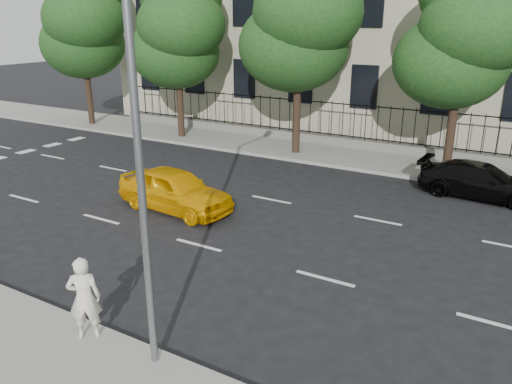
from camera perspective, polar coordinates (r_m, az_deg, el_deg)
ground at (r=13.18m, az=-13.10°, el=-9.96°), size 120.00×120.00×0.00m
far_sidewalk at (r=24.47m, az=9.60°, el=4.18°), size 60.00×4.00×0.15m
lane_markings at (r=16.56m, az=-1.96°, el=-3.18°), size 49.60×4.62×0.01m
iron_fence at (r=25.89m, az=11.02°, el=6.23°), size 30.00×0.50×2.20m
street_light at (r=8.65m, az=-11.32°, el=11.09°), size 0.25×3.32×8.05m
tree_a at (r=32.35m, az=-19.09°, el=17.91°), size 5.71×5.31×9.39m
tree_b at (r=27.54m, az=-8.80°, el=18.04°), size 5.53×5.12×8.97m
tree_c at (r=23.82m, az=5.24°, el=19.39°), size 5.89×5.50×9.80m
tree_d at (r=21.80m, az=22.84°, el=16.55°), size 5.34×4.94×8.84m
yellow_taxi at (r=17.40m, az=-9.26°, el=0.27°), size 4.45×2.11×1.47m
black_sedan at (r=20.20m, az=24.32°, el=1.17°), size 4.55×2.07×1.29m
woman_near at (r=10.74m, az=-19.03°, el=-11.38°), size 0.77×0.74×1.78m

